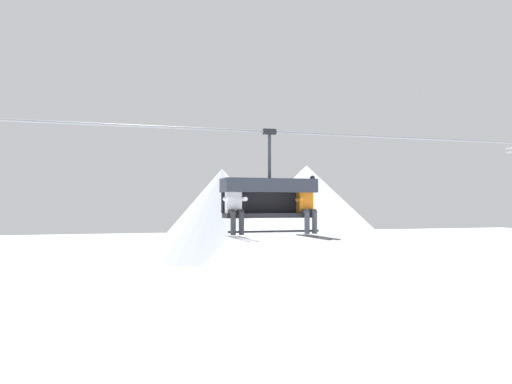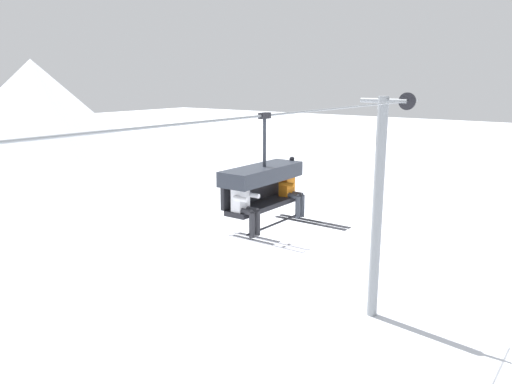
% 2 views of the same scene
% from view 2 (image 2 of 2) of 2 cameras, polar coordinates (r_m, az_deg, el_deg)
% --- Properties ---
extents(mountain_peak_central, '(21.10, 21.10, 10.05)m').
position_cam_2_polar(mountain_peak_central, '(47.88, -23.86, 7.70)').
color(mountain_peak_central, white).
rests_on(mountain_peak_central, ground_plane).
extents(lift_tower_far, '(0.36, 1.88, 7.98)m').
position_cam_2_polar(lift_tower_far, '(17.79, 13.79, -1.39)').
color(lift_tower_far, gray).
rests_on(lift_tower_far, ground_plane).
extents(lift_cable, '(18.17, 0.05, 0.05)m').
position_cam_2_polar(lift_cable, '(9.81, 0.35, 8.66)').
color(lift_cable, gray).
extents(chairlift_chair, '(2.05, 0.74, 2.24)m').
position_cam_2_polar(chairlift_chair, '(10.18, 0.63, 1.33)').
color(chairlift_chair, '#232328').
extents(skier_white, '(0.46, 1.70, 1.23)m').
position_cam_2_polar(skier_white, '(9.48, -1.18, -1.36)').
color(skier_white, silver).
extents(skier_orange, '(0.48, 1.70, 1.34)m').
position_cam_2_polar(skier_orange, '(10.78, 4.10, 0.47)').
color(skier_orange, orange).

